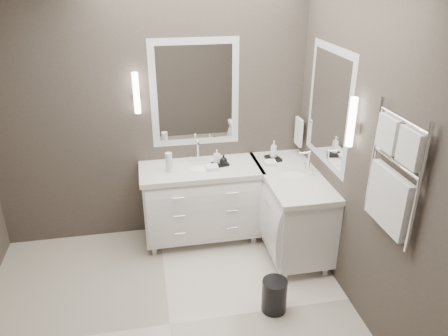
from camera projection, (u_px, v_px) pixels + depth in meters
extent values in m
cube|color=white|center=(170.00, 324.00, 3.64)|extent=(3.20, 3.00, 0.01)
cube|color=#423B35|center=(151.00, 115.00, 4.42)|extent=(3.20, 0.01, 2.70)
cube|color=#423B35|center=(370.00, 162.00, 3.35)|extent=(0.01, 3.00, 2.70)
cube|color=white|center=(201.00, 201.00, 4.62)|extent=(1.20, 0.55, 0.70)
cube|color=silver|center=(200.00, 169.00, 4.46)|extent=(1.24, 0.59, 0.05)
ellipsoid|color=white|center=(200.00, 171.00, 4.47)|extent=(0.36, 0.28, 0.12)
cylinder|color=white|center=(198.00, 151.00, 4.55)|extent=(0.02, 0.02, 0.22)
cube|color=white|center=(290.00, 209.00, 4.48)|extent=(0.55, 1.20, 0.70)
cube|color=silver|center=(292.00, 176.00, 4.33)|extent=(0.59, 1.24, 0.05)
ellipsoid|color=white|center=(292.00, 177.00, 4.33)|extent=(0.36, 0.28, 0.12)
cylinder|color=white|center=(309.00, 162.00, 4.30)|extent=(0.02, 0.02, 0.22)
cube|color=white|center=(195.00, 93.00, 4.39)|extent=(0.90, 0.02, 1.10)
cube|color=white|center=(195.00, 93.00, 4.39)|extent=(0.77, 0.02, 0.96)
cube|color=white|center=(329.00, 107.00, 3.98)|extent=(0.02, 0.90, 1.10)
cube|color=white|center=(329.00, 107.00, 3.98)|extent=(0.02, 0.90, 0.96)
cube|color=white|center=(137.00, 98.00, 4.24)|extent=(0.05, 0.05, 0.10)
cylinder|color=white|center=(136.00, 93.00, 4.22)|extent=(0.06, 0.06, 0.40)
cube|color=white|center=(351.00, 128.00, 3.45)|extent=(0.05, 0.05, 0.10)
cylinder|color=white|center=(352.00, 122.00, 3.43)|extent=(0.06, 0.06, 0.40)
cylinder|color=white|center=(301.00, 119.00, 4.59)|extent=(0.02, 0.22, 0.02)
cube|color=white|center=(299.00, 132.00, 4.65)|extent=(0.03, 0.17, 0.30)
cylinder|color=white|center=(418.00, 191.00, 2.70)|extent=(0.03, 0.03, 0.90)
cylinder|color=white|center=(374.00, 156.00, 3.19)|extent=(0.03, 0.03, 0.90)
cube|color=white|center=(411.00, 148.00, 2.73)|extent=(0.06, 0.22, 0.24)
cube|color=white|center=(389.00, 134.00, 2.96)|extent=(0.06, 0.22, 0.24)
cube|color=white|center=(389.00, 200.00, 3.03)|extent=(0.06, 0.46, 0.42)
cylinder|color=black|center=(274.00, 295.00, 3.74)|extent=(0.22, 0.22, 0.30)
cube|color=black|center=(220.00, 164.00, 4.50)|extent=(0.19, 0.16, 0.02)
cube|color=black|center=(273.00, 158.00, 4.62)|extent=(0.16, 0.20, 0.03)
cylinder|color=silver|center=(169.00, 162.00, 4.32)|extent=(0.08, 0.08, 0.20)
imported|color=white|center=(217.00, 156.00, 4.48)|extent=(0.07, 0.07, 0.14)
imported|color=black|center=(223.00, 159.00, 4.45)|extent=(0.10, 0.10, 0.10)
imported|color=white|center=(274.00, 149.00, 4.58)|extent=(0.08, 0.08, 0.18)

